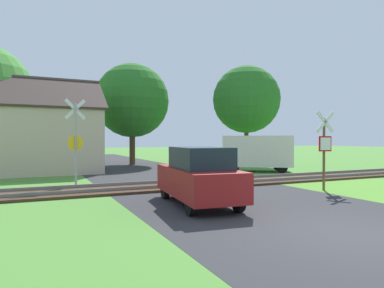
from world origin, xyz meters
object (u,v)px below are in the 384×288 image
(crossing_sign_far, at_px, (76,138))
(house, at_px, (33,138))
(tree_right, at_px, (246,100))
(tree_center, at_px, (132,101))
(parked_car, at_px, (199,176))
(stop_sign_near, at_px, (324,146))
(mail_truck, at_px, (254,152))

(crossing_sign_far, bearing_deg, house, 92.94)
(house, distance_m, tree_right, 15.33)
(tree_right, height_order, tree_center, tree_center)
(tree_center, bearing_deg, crossing_sign_far, -115.29)
(tree_right, bearing_deg, parked_car, -128.87)
(stop_sign_near, bearing_deg, tree_center, -74.80)
(stop_sign_near, bearing_deg, crossing_sign_far, -25.49)
(stop_sign_near, bearing_deg, parked_car, 10.33)
(crossing_sign_far, distance_m, parked_car, 6.50)
(tree_right, xyz_separation_m, parked_car, (-10.39, -12.89, -4.21))
(crossing_sign_far, height_order, tree_center, tree_center)
(stop_sign_near, height_order, crossing_sign_far, crossing_sign_far)
(tree_right, relative_size, mail_truck, 1.50)
(stop_sign_near, xyz_separation_m, tree_center, (-3.25, 16.78, 3.34))
(crossing_sign_far, height_order, mail_truck, crossing_sign_far)
(stop_sign_near, distance_m, tree_center, 17.42)
(stop_sign_near, relative_size, parked_car, 0.76)
(tree_right, bearing_deg, stop_sign_near, -110.46)
(stop_sign_near, bearing_deg, house, -46.20)
(house, distance_m, tree_center, 8.83)
(crossing_sign_far, height_order, tree_right, tree_right)
(crossing_sign_far, xyz_separation_m, tree_right, (13.38, 7.24, 3.03))
(crossing_sign_far, distance_m, tree_right, 15.51)
(mail_truck, bearing_deg, tree_right, 2.70)
(crossing_sign_far, bearing_deg, tree_right, 19.15)
(stop_sign_near, height_order, parked_car, stop_sign_near)
(stop_sign_near, xyz_separation_m, tree_right, (4.58, 12.27, 3.33))
(crossing_sign_far, bearing_deg, stop_sign_near, -39.02)
(house, relative_size, parked_car, 1.92)
(tree_center, bearing_deg, stop_sign_near, -79.05)
(tree_right, bearing_deg, crossing_sign_far, -151.57)
(tree_right, relative_size, tree_center, 0.96)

